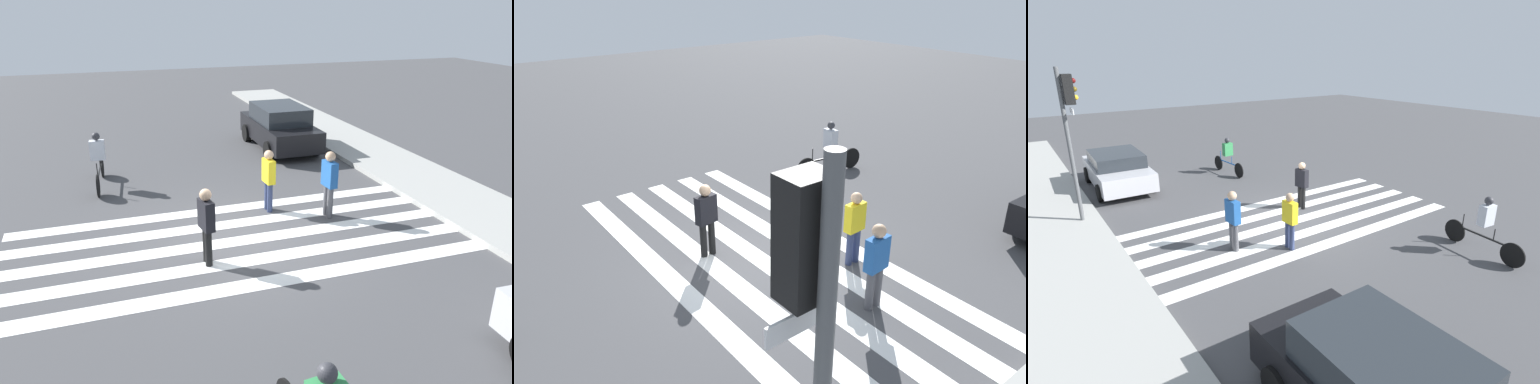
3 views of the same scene
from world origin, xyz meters
TOP-DOWN VIEW (x-y plane):
  - ground_plane at (0.00, 0.00)m, footprint 60.00×60.00m
  - sidewalk_curb at (0.00, 6.25)m, footprint 36.00×2.50m
  - crosswalk_stripes at (0.00, 0.00)m, footprint 4.14×10.00m
  - pedestrian_adult_blue_shirt at (0.76, -0.87)m, footprint 0.48×0.27m
  - pedestrian_adult_tall_backpack at (-1.44, 1.23)m, footprint 0.45×0.24m
  - pedestrian_adult_yellow_jacket at (-0.63, 2.51)m, footprint 0.48×0.25m
  - cyclist_near_curb at (-4.61, -2.74)m, footprint 2.32×0.42m
  - car_parked_silver_sedan at (-6.74, 3.57)m, footprint 4.11×1.94m

SIDE VIEW (x-z plane):
  - ground_plane at x=0.00m, z-range 0.00..0.00m
  - crosswalk_stripes at x=0.00m, z-range 0.00..0.01m
  - sidewalk_curb at x=0.00m, z-range 0.00..0.14m
  - car_parked_silver_sedan at x=-6.74m, z-range 0.01..1.56m
  - cyclist_near_curb at x=-4.61m, z-range 0.07..1.66m
  - pedestrian_adult_tall_backpack at x=-1.44m, z-range 0.10..1.69m
  - pedestrian_adult_blue_shirt at x=0.76m, z-range 0.10..1.73m
  - pedestrian_adult_yellow_jacket at x=-0.63m, z-range 0.11..1.77m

